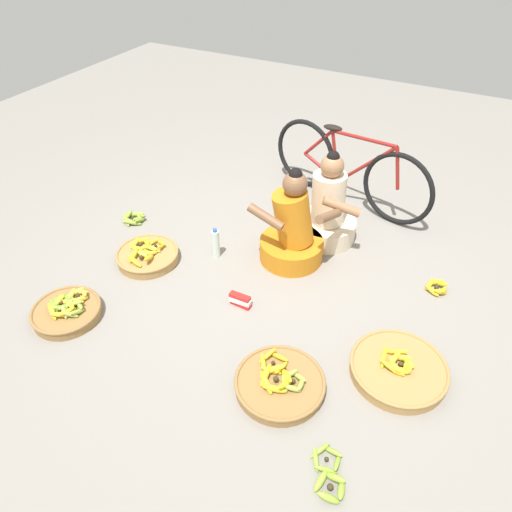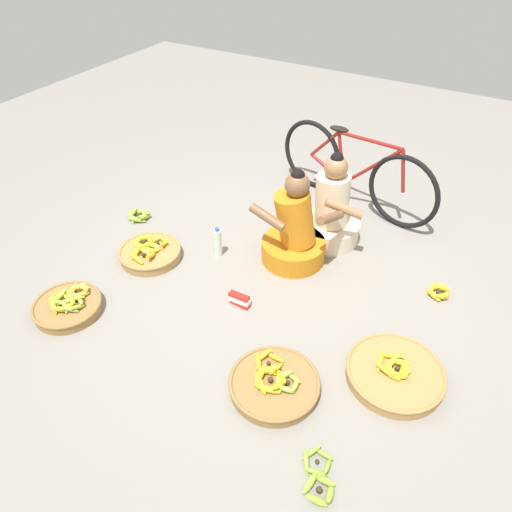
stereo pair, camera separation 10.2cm
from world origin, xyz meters
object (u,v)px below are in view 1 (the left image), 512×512
Objects in this scene: banana_basket_back_right at (280,383)px; loose_bananas_front_right at (329,475)px; loose_bananas_mid_left at (134,218)px; bicycle_leaning at (348,169)px; packet_carton_stack at (240,300)px; vendor_woman_front at (292,232)px; banana_basket_back_center at (147,255)px; banana_basket_near_vendor at (398,369)px; water_bottle at (216,243)px; banana_basket_back_left at (67,311)px; loose_bananas_near_bicycle at (437,287)px; vendor_woman_behind at (327,212)px.

loose_bananas_front_right is (0.47, -0.39, -0.02)m from banana_basket_back_right.
loose_bananas_mid_left is (-1.98, 1.03, -0.02)m from banana_basket_back_right.
packet_carton_stack is at bearing -96.73° from bicycle_leaning.
banana_basket_back_right is at bearing -68.79° from vendor_woman_front.
bicycle_leaning reaches higher than packet_carton_stack.
vendor_woman_front is at bearing 111.21° from banana_basket_back_right.
bicycle_leaning reaches higher than banana_basket_back_center.
vendor_woman_front is 1.31m from banana_basket_back_right.
banana_basket_back_center reaches higher than banana_basket_near_vendor.
loose_bananas_mid_left is 1.40× the size of packet_carton_stack.
bicycle_leaning is 2.00m from banana_basket_back_center.
water_bottle reaches higher than loose_bananas_front_right.
banana_basket_back_right is 1.40m from water_bottle.
bicycle_leaning is 2.30m from banana_basket_back_right.
banana_basket_back_left is 0.87× the size of banana_basket_back_right.
banana_basket_back_center is at bearing -146.06° from water_bottle.
loose_bananas_near_bicycle is 2.69m from loose_bananas_mid_left.
bicycle_leaning is 9.59× the size of packet_carton_stack.
vendor_woman_front is at bearing 120.54° from loose_bananas_front_right.
bicycle_leaning is at bearing 140.07° from loose_bananas_near_bicycle.
banana_basket_near_vendor is (2.13, -0.18, -0.01)m from banana_basket_back_center.
loose_bananas_front_right is at bearing -41.24° from packet_carton_stack.
banana_basket_back_left is at bearing -174.58° from banana_basket_back_right.
loose_bananas_mid_left is (-2.60, 0.59, -0.02)m from banana_basket_near_vendor.
banana_basket_near_vendor is at bearing -50.63° from vendor_woman_behind.
vendor_woman_behind reaches higher than loose_bananas_mid_left.
water_bottle is (0.47, 0.32, 0.07)m from banana_basket_back_center.
vendor_woman_front reaches higher than loose_bananas_front_right.
loose_bananas_front_right is at bearing -30.13° from loose_bananas_mid_left.
water_bottle is (-0.71, -0.66, -0.14)m from vendor_woman_behind.
vendor_woman_behind is at bearing 70.60° from vendor_woman_front.
vendor_woman_front is 1.21m from banana_basket_back_center.
loose_bananas_front_right is 1.84× the size of packet_carton_stack.
loose_bananas_front_right is at bearing -27.23° from banana_basket_back_center.
banana_basket_back_center is 1.61× the size of loose_bananas_front_right.
vendor_woman_front is 4.81× the size of packet_carton_stack.
water_bottle reaches higher than packet_carton_stack.
banana_basket_back_center reaches higher than banana_basket_back_right.
loose_bananas_near_bicycle is at bearing 33.29° from banana_basket_back_left.
loose_bananas_near_bicycle is at bearing -39.93° from bicycle_leaning.
banana_basket_near_vendor is 1.96× the size of loose_bananas_front_right.
banana_basket_back_right is at bearing -42.36° from water_bottle.
bicycle_leaning is at bearing 55.00° from banana_basket_back_center.
packet_carton_stack is (-1.05, 0.92, 0.02)m from loose_bananas_front_right.
loose_bananas_front_right is at bearing -41.52° from water_bottle.
vendor_woman_behind is at bearing 111.87° from loose_bananas_front_right.
packet_carton_stack is at bearing -102.76° from vendor_woman_behind.
banana_basket_back_center is 1.04× the size of banana_basket_back_left.
loose_bananas_mid_left is (-1.61, -1.22, -0.33)m from bicycle_leaning.
banana_basket_back_center is 1.63m from banana_basket_back_right.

